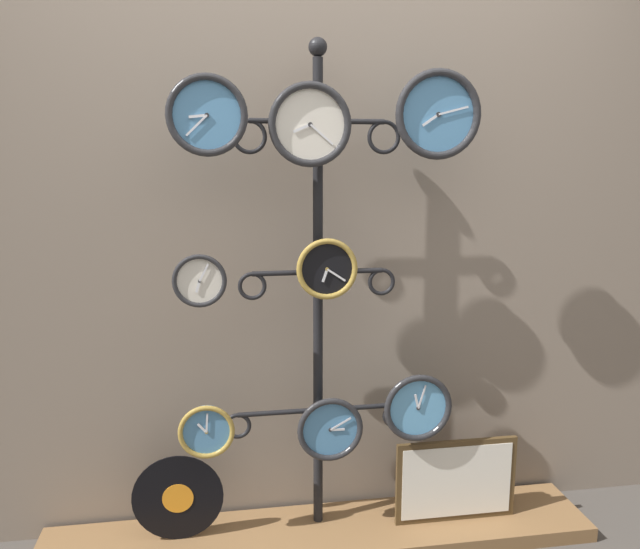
# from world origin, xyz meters

# --- Properties ---
(shop_wall) EXTENTS (4.40, 0.04, 2.80)m
(shop_wall) POSITION_xyz_m (0.00, 0.57, 1.40)
(shop_wall) COLOR gray
(shop_wall) RESTS_ON ground_plane
(low_shelf) EXTENTS (2.20, 0.36, 0.06)m
(low_shelf) POSITION_xyz_m (0.00, 0.35, 0.03)
(low_shelf) COLOR brown
(low_shelf) RESTS_ON ground_plane
(display_stand) EXTENTS (0.74, 0.44, 1.94)m
(display_stand) POSITION_xyz_m (0.00, 0.41, 0.60)
(display_stand) COLOR black
(display_stand) RESTS_ON ground_plane
(clock_top_left) EXTENTS (0.28, 0.04, 0.28)m
(clock_top_left) POSITION_xyz_m (-0.39, 0.30, 1.66)
(clock_top_left) COLOR #4C84B2
(clock_top_center) EXTENTS (0.29, 0.04, 0.29)m
(clock_top_center) POSITION_xyz_m (-0.04, 0.33, 1.64)
(clock_top_center) COLOR silver
(clock_top_right) EXTENTS (0.32, 0.04, 0.32)m
(clock_top_right) POSITION_xyz_m (0.42, 0.32, 1.68)
(clock_top_right) COLOR #4C84B2
(clock_middle_left) EXTENTS (0.19, 0.04, 0.19)m
(clock_middle_left) POSITION_xyz_m (-0.44, 0.31, 1.10)
(clock_middle_left) COLOR silver
(clock_middle_center) EXTENTS (0.23, 0.04, 0.23)m
(clock_middle_center) POSITION_xyz_m (0.02, 0.31, 1.13)
(clock_middle_center) COLOR black
(clock_bottom_left) EXTENTS (0.21, 0.04, 0.21)m
(clock_bottom_left) POSITION_xyz_m (-0.43, 0.31, 0.53)
(clock_bottom_left) COLOR #4C84B2
(clock_bottom_center) EXTENTS (0.26, 0.04, 0.26)m
(clock_bottom_center) POSITION_xyz_m (0.03, 0.32, 0.50)
(clock_bottom_center) COLOR #4C84B2
(clock_bottom_right) EXTENTS (0.27, 0.04, 0.27)m
(clock_bottom_right) POSITION_xyz_m (0.37, 0.29, 0.57)
(clock_bottom_right) COLOR #60A8DB
(vinyl_record) EXTENTS (0.35, 0.01, 0.35)m
(vinyl_record) POSITION_xyz_m (-0.55, 0.37, 0.23)
(vinyl_record) COLOR black
(vinyl_record) RESTS_ON low_shelf
(picture_frame) EXTENTS (0.50, 0.02, 0.35)m
(picture_frame) POSITION_xyz_m (0.56, 0.33, 0.23)
(picture_frame) COLOR #4C381E
(picture_frame) RESTS_ON low_shelf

